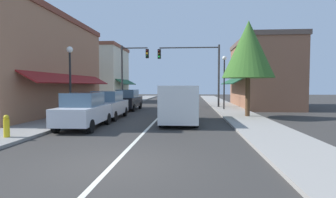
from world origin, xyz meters
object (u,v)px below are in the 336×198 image
object	(u,v)px
street_lamp_left_near	(70,71)
fire_hydrant	(7,126)
parked_car_nearest_left	(84,111)
tree_right_near	(248,50)
parked_car_second_left	(108,105)
traffic_signal_left_corner	(130,67)
street_lamp_right_mid	(224,74)
parked_car_third_left	(128,100)
traffic_signal_mast_arm	(198,64)
van_in_lane	(180,103)

from	to	relation	value
street_lamp_left_near	fire_hydrant	world-z (taller)	street_lamp_left_near
parked_car_nearest_left	tree_right_near	world-z (taller)	tree_right_near
parked_car_nearest_left	tree_right_near	distance (m)	10.94
parked_car_second_left	street_lamp_left_near	xyz separation A→B (m)	(-1.69, -1.70, 2.10)
traffic_signal_left_corner	street_lamp_right_mid	size ratio (longest dim) A/B	1.33
tree_right_near	traffic_signal_left_corner	bearing A→B (deg)	137.41
tree_right_near	parked_car_third_left	bearing A→B (deg)	151.74
parked_car_second_left	traffic_signal_left_corner	distance (m)	10.62
traffic_signal_left_corner	fire_hydrant	world-z (taller)	traffic_signal_left_corner
street_lamp_left_near	tree_right_near	size ratio (longest dim) A/B	0.69
parked_car_second_left	parked_car_third_left	xyz separation A→B (m)	(-0.10, 6.03, 0.00)
tree_right_near	traffic_signal_mast_arm	bearing A→B (deg)	111.29
street_lamp_right_mid	tree_right_near	xyz separation A→B (m)	(0.88, -5.16, 1.33)
parked_car_third_left	traffic_signal_mast_arm	distance (m)	7.47
traffic_signal_mast_arm	traffic_signal_left_corner	bearing A→B (deg)	170.22
parked_car_nearest_left	van_in_lane	xyz separation A→B (m)	(4.65, 2.31, 0.27)
parked_car_nearest_left	traffic_signal_mast_arm	xyz separation A→B (m)	(5.95, 12.92, 3.24)
traffic_signal_mast_arm	traffic_signal_left_corner	world-z (taller)	traffic_signal_left_corner
van_in_lane	tree_right_near	bearing A→B (deg)	32.26
parked_car_second_left	street_lamp_left_near	world-z (taller)	street_lamp_left_near
parked_car_nearest_left	traffic_signal_left_corner	size ratio (longest dim) A/B	0.67
fire_hydrant	traffic_signal_mast_arm	bearing A→B (deg)	63.91
parked_car_third_left	street_lamp_left_near	size ratio (longest dim) A/B	0.95
van_in_lane	street_lamp_right_mid	xyz separation A→B (m)	(3.47, 7.95, 1.98)
parked_car_nearest_left	parked_car_second_left	bearing A→B (deg)	88.89
traffic_signal_left_corner	street_lamp_right_mid	distance (m)	9.72
street_lamp_right_mid	parked_car_third_left	bearing A→B (deg)	-178.12
parked_car_second_left	street_lamp_left_near	bearing A→B (deg)	-135.15
street_lamp_right_mid	fire_hydrant	bearing A→B (deg)	-126.90
van_in_lane	traffic_signal_mast_arm	bearing A→B (deg)	82.66
traffic_signal_left_corner	street_lamp_right_mid	bearing A→B (deg)	-23.23
traffic_signal_mast_arm	parked_car_third_left	bearing A→B (deg)	-154.19
tree_right_near	parked_car_nearest_left	bearing A→B (deg)	-150.48
traffic_signal_mast_arm	street_lamp_right_mid	world-z (taller)	traffic_signal_mast_arm
van_in_lane	fire_hydrant	bearing A→B (deg)	-140.90
fire_hydrant	street_lamp_right_mid	bearing A→B (deg)	53.10
van_in_lane	parked_car_second_left	bearing A→B (deg)	160.17
parked_car_second_left	tree_right_near	distance (m)	9.75
traffic_signal_mast_arm	street_lamp_left_near	xyz separation A→B (m)	(-7.65, -10.66, -1.13)
tree_right_near	fire_hydrant	bearing A→B (deg)	-143.15
traffic_signal_left_corner	van_in_lane	bearing A→B (deg)	-65.26
traffic_signal_left_corner	parked_car_third_left	bearing A→B (deg)	-80.73
parked_car_second_left	traffic_signal_left_corner	world-z (taller)	traffic_signal_left_corner
parked_car_second_left	street_lamp_right_mid	world-z (taller)	street_lamp_right_mid
parked_car_second_left	street_lamp_left_near	size ratio (longest dim) A/B	0.94
street_lamp_left_near	parked_car_third_left	bearing A→B (deg)	78.39
street_lamp_left_near	parked_car_second_left	bearing A→B (deg)	45.18
parked_car_second_left	traffic_signal_mast_arm	xyz separation A→B (m)	(5.95, 8.96, 3.24)
parked_car_third_left	fire_hydrant	distance (m)	13.16
van_in_lane	fire_hydrant	xyz separation A→B (m)	(-6.52, -5.36, -0.60)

